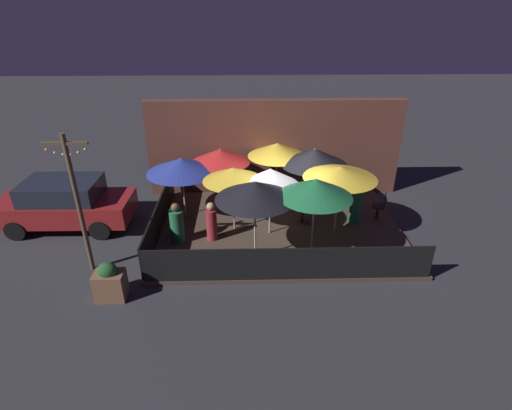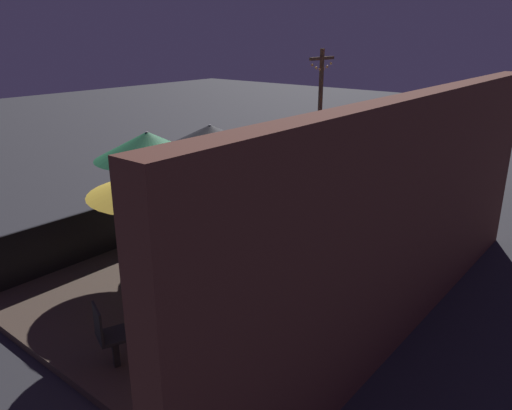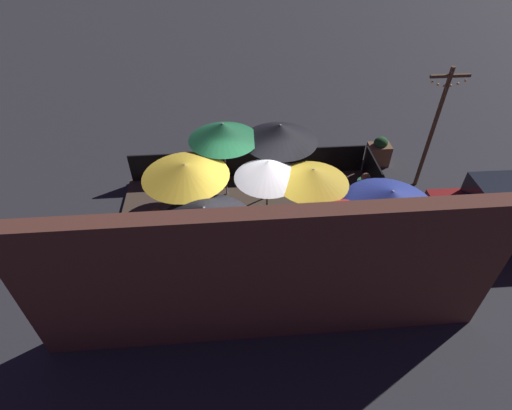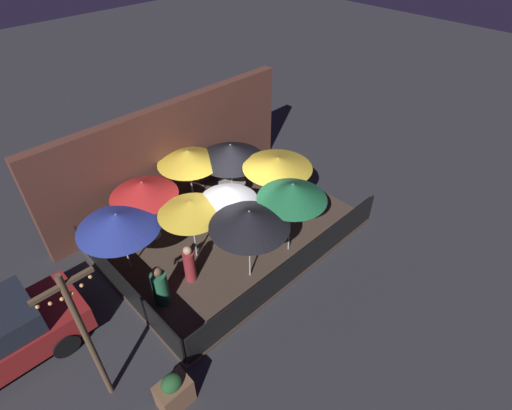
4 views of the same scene
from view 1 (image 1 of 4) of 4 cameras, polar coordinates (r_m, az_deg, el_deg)
name	(u,v)px [view 1 (image 1 of 4)]	position (r m, az deg, el deg)	size (l,w,h in m)	color
ground_plane	(279,230)	(12.94, 3.37, -3.64)	(60.00, 60.00, 0.00)	#2D2D33
patio_deck	(279,229)	(12.91, 3.38, -3.41)	(7.67, 5.45, 0.12)	#47382D
building_wall	(274,148)	(14.87, 2.64, 8.13)	(9.27, 0.36, 3.54)	brown
fence_front	(288,264)	(10.38, 4.64, -8.40)	(7.47, 0.05, 0.95)	black
fence_side_left	(160,216)	(12.89, -13.58, -1.51)	(0.05, 5.25, 0.95)	black
patio_umbrella_0	(314,157)	(13.40, 8.32, 6.85)	(2.24, 2.24, 2.18)	#B2B2B7
patio_umbrella_1	(220,156)	(13.54, -5.11, 7.02)	(2.00, 2.00, 2.09)	#B2B2B7
patio_umbrella_2	(233,174)	(11.98, -3.30, 4.38)	(1.85, 1.85, 2.08)	#B2B2B7
patio_umbrella_3	(270,177)	(11.70, 2.07, 4.03)	(1.72, 1.72, 2.16)	#B2B2B7
patio_umbrella_4	(340,172)	(11.98, 11.97, 4.57)	(2.20, 2.20, 2.19)	#B2B2B7
patio_umbrella_5	(181,165)	(13.05, -10.63, 5.58)	(2.25, 2.25, 2.04)	#B2B2B7
patio_umbrella_6	(255,190)	(10.33, -0.15, 2.09)	(2.12, 2.12, 2.37)	#B2B2B7
patio_umbrella_7	(277,150)	(13.94, 3.03, 7.90)	(2.04, 2.04, 2.14)	#B2B2B7
patio_umbrella_8	(316,188)	(10.40, 8.51, 2.43)	(1.96, 1.96, 2.45)	#B2B2B7
dining_table_0	(312,193)	(13.92, 7.95, 1.66)	(0.95, 0.95, 0.70)	#9E998E
dining_table_1	(222,190)	(14.04, -4.90, 2.08)	(0.91, 0.91, 0.71)	#9E998E
patio_chair_0	(252,201)	(13.41, -0.61, 0.57)	(0.56, 0.56, 0.91)	black
patio_chair_1	(380,205)	(13.75, 17.34, -0.03)	(0.52, 0.52, 0.92)	black
patio_chair_2	(302,209)	(12.91, 6.62, -0.56)	(0.53, 0.53, 0.96)	black
patron_0	(212,222)	(12.04, -6.37, -2.50)	(0.32, 0.32, 1.23)	maroon
patron_1	(356,206)	(13.28, 14.09, -0.14)	(0.41, 0.41, 1.31)	#236642
patron_2	(177,225)	(12.08, -11.24, -2.79)	(0.58, 0.58, 1.29)	#236642
planter_box	(110,282)	(10.58, -20.16, -10.33)	(0.73, 0.51, 1.04)	brown
light_post	(77,199)	(11.03, -24.18, 0.82)	(1.10, 0.12, 3.87)	brown
parked_car_0	(65,203)	(14.14, -25.65, 0.22)	(4.19, 1.83, 1.62)	maroon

